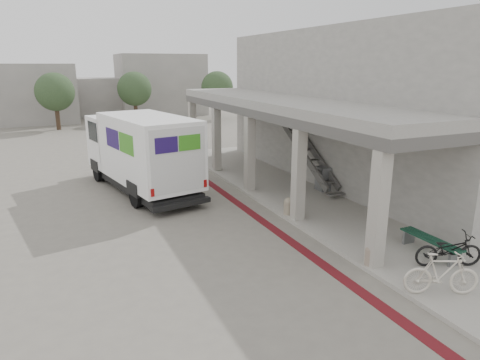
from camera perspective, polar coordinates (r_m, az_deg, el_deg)
name	(u,v)px	position (r m, az deg, el deg)	size (l,w,h in m)	color
ground	(250,236)	(14.13, 1.30, -7.46)	(120.00, 120.00, 0.00)	#6C655C
bike_lane_stripe	(251,213)	(16.21, 1.50, -4.40)	(0.35, 40.00, 0.01)	#581117
sidewalk	(349,217)	(16.11, 14.34, -4.81)	(4.40, 28.00, 0.12)	gray
transit_building	(342,110)	(20.58, 13.50, 9.09)	(7.60, 17.00, 7.00)	gray
distant_backdrop	(76,92)	(47.83, -20.97, 10.92)	(28.00, 10.00, 6.50)	gray
tree_left	(55,92)	(39.86, -23.46, 10.71)	(3.20, 3.20, 4.80)	#38281C
tree_mid	(134,89)	(42.53, -13.89, 11.70)	(3.20, 3.20, 4.80)	#38281C
tree_right	(217,88)	(43.72, -3.06, 12.20)	(3.20, 3.20, 4.80)	#38281C
fedex_truck	(140,151)	(19.17, -13.19, 3.84)	(3.86, 8.24, 3.38)	black
bench	(431,243)	(13.62, 24.09, -7.67)	(0.43, 2.00, 0.47)	slate
bollard_near	(373,253)	(12.38, 17.31, -9.33)	(0.43, 0.43, 0.65)	gray
bollard_far	(289,206)	(15.77, 6.61, -3.41)	(0.42, 0.42, 0.63)	gray
utility_cabinet	(323,179)	(18.92, 11.02, 0.19)	(0.46, 0.62, 1.03)	slate
bicycle_black	(449,250)	(12.98, 26.05, -8.35)	(0.63, 1.81, 0.95)	black
bicycle_cream	(442,274)	(11.38, 25.29, -11.24)	(0.50, 1.77, 1.07)	beige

